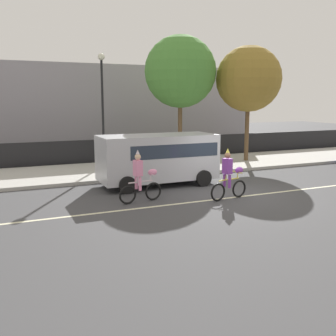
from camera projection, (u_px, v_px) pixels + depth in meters
name	position (u px, v px, depth m)	size (l,w,h in m)	color
ground_plane	(232.00, 194.00, 15.42)	(80.00, 80.00, 0.00)	#424244
road_centre_line	(239.00, 197.00, 14.97)	(36.00, 0.14, 0.01)	beige
sidewalk_curb	(166.00, 167.00, 21.27)	(60.00, 5.00, 0.15)	#ADAAA3
fence_line	(147.00, 149.00, 23.78)	(40.00, 0.08, 1.40)	black
building_backdrop	(62.00, 108.00, 29.72)	(28.00, 8.00, 6.06)	#99939E
parade_cyclist_pink	(141.00, 179.00, 14.06)	(1.71, 0.52, 1.92)	black
parade_cyclist_purple	(229.00, 177.00, 14.47)	(1.71, 0.53, 1.92)	black
parked_van_silver	(159.00, 156.00, 16.85)	(5.00, 2.22, 2.18)	silver
street_lamp_post	(102.00, 93.00, 20.49)	(0.36, 0.36, 5.86)	black
street_tree_near_lamp	(180.00, 72.00, 21.87)	(4.00, 4.00, 7.04)	brown
street_tree_far_corner	(249.00, 79.00, 22.22)	(3.70, 3.70, 6.52)	brown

